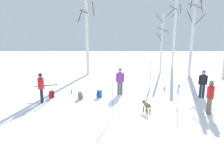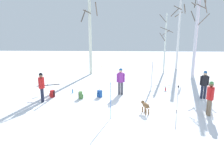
# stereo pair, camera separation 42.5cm
# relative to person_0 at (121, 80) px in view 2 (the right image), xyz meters

# --- Properties ---
(ground_plane) EXTENTS (60.00, 60.00, 0.00)m
(ground_plane) POSITION_rel_person_0_xyz_m (0.04, -3.27, -0.98)
(ground_plane) COLOR white
(person_0) EXTENTS (0.52, 0.34, 1.72)m
(person_0) POSITION_rel_person_0_xyz_m (0.00, 0.00, 0.00)
(person_0) COLOR #4C4C56
(person_0) RESTS_ON ground_plane
(person_1) EXTENTS (0.34, 0.51, 1.72)m
(person_1) POSITION_rel_person_0_xyz_m (-4.52, -1.61, 0.00)
(person_1) COLOR #1E2338
(person_1) RESTS_ON ground_plane
(person_2) EXTENTS (0.34, 0.52, 1.72)m
(person_2) POSITION_rel_person_0_xyz_m (4.32, -3.30, 0.00)
(person_2) COLOR #72604C
(person_2) RESTS_ON ground_plane
(person_3) EXTENTS (0.52, 0.34, 1.72)m
(person_3) POSITION_rel_person_0_xyz_m (5.00, -0.63, 0.00)
(person_3) COLOR #1E2338
(person_3) RESTS_ON ground_plane
(dog) EXTENTS (0.42, 0.86, 0.57)m
(dog) POSITION_rel_person_0_xyz_m (1.25, -3.13, -0.59)
(dog) COLOR brown
(dog) RESTS_ON ground_plane
(ski_pair_planted_0) EXTENTS (0.10, 0.22, 2.00)m
(ski_pair_planted_0) POSITION_rel_person_0_xyz_m (2.12, 1.18, 0.01)
(ski_pair_planted_0) COLOR white
(ski_pair_planted_0) RESTS_ON ground_plane
(ski_pair_planted_1) EXTENTS (0.02, 0.20, 1.85)m
(ski_pair_planted_1) POSITION_rel_person_0_xyz_m (-1.21, 0.25, -0.06)
(ski_pair_planted_1) COLOR yellow
(ski_pair_planted_1) RESTS_ON ground_plane
(ski_pair_planted_2) EXTENTS (0.03, 0.24, 1.76)m
(ski_pair_planted_2) POSITION_rel_person_0_xyz_m (-0.46, -3.86, -0.11)
(ski_pair_planted_2) COLOR blue
(ski_pair_planted_2) RESTS_ON ground_plane
(ski_pair_lying_0) EXTENTS (1.60, 0.83, 0.05)m
(ski_pair_lying_0) POSITION_rel_person_0_xyz_m (-5.41, 2.16, -0.97)
(ski_pair_lying_0) COLOR black
(ski_pair_lying_0) RESTS_ON ground_plane
(ski_poles_0) EXTENTS (0.07, 0.23, 1.40)m
(ski_poles_0) POSITION_rel_person_0_xyz_m (2.87, -2.96, -0.23)
(ski_poles_0) COLOR #B2B2BC
(ski_poles_0) RESTS_ON ground_plane
(backpack_0) EXTENTS (0.35, 0.34, 0.44)m
(backpack_0) POSITION_rel_person_0_xyz_m (-1.29, -0.61, -0.77)
(backpack_0) COLOR #1E4C99
(backpack_0) RESTS_ON ground_plane
(backpack_1) EXTENTS (0.31, 0.28, 0.44)m
(backpack_1) POSITION_rel_person_0_xyz_m (-2.41, -0.94, -0.77)
(backpack_1) COLOR #4C7F3F
(backpack_1) RESTS_ON ground_plane
(backpack_2) EXTENTS (0.31, 0.29, 0.44)m
(backpack_2) POSITION_rel_person_0_xyz_m (-4.22, -0.72, -0.77)
(backpack_2) COLOR red
(backpack_2) RESTS_ON ground_plane
(water_bottle_0) EXTENTS (0.07, 0.07, 0.25)m
(water_bottle_0) POSITION_rel_person_0_xyz_m (-3.15, 0.20, -0.86)
(water_bottle_0) COLOR #1E72BF
(water_bottle_0) RESTS_ON ground_plane
(water_bottle_1) EXTENTS (0.07, 0.07, 0.25)m
(water_bottle_1) POSITION_rel_person_0_xyz_m (3.07, 1.01, -0.86)
(water_bottle_1) COLOR red
(water_bottle_1) RESTS_ON ground_plane
(birch_tree_0) EXTENTS (1.36, 1.33, 7.63)m
(birch_tree_0) POSITION_rel_person_0_xyz_m (-2.75, 6.42, 2.98)
(birch_tree_0) COLOR silver
(birch_tree_0) RESTS_ON ground_plane
(birch_tree_1) EXTENTS (1.17, 1.09, 5.44)m
(birch_tree_1) POSITION_rel_person_0_xyz_m (4.06, 7.23, 1.85)
(birch_tree_1) COLOR silver
(birch_tree_1) RESTS_ON ground_plane
(birch_tree_2) EXTENTS (1.48, 1.55, 7.69)m
(birch_tree_2) POSITION_rel_person_0_xyz_m (5.85, 9.72, 3.03)
(birch_tree_2) COLOR silver
(birch_tree_2) RESTS_ON ground_plane
(birch_tree_3) EXTENTS (1.31, 1.38, 7.17)m
(birch_tree_3) POSITION_rel_person_0_xyz_m (5.99, 4.80, 2.72)
(birch_tree_3) COLOR silver
(birch_tree_3) RESTS_ON ground_plane
(birch_tree_4) EXTENTS (1.38, 1.37, 7.91)m
(birch_tree_4) POSITION_rel_person_0_xyz_m (6.53, 6.21, 3.12)
(birch_tree_4) COLOR silver
(birch_tree_4) RESTS_ON ground_plane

